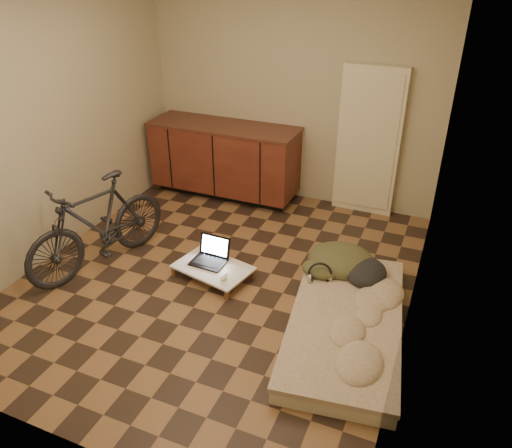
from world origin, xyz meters
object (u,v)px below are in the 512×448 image
at_px(futon, 345,323).
at_px(lap_desk, 213,268).
at_px(bicycle, 97,220).
at_px(laptop, 211,256).

relative_size(futon, lap_desk, 2.46).
height_order(bicycle, lap_desk, bicycle).
xyz_separation_m(futon, laptop, (-1.42, 0.35, 0.09)).
bearing_deg(laptop, futon, -12.16).
bearing_deg(lap_desk, futon, 1.38).
xyz_separation_m(bicycle, laptop, (1.04, 0.32, -0.34)).
distance_m(bicycle, lap_desk, 1.20).
bearing_deg(futon, lap_desk, 161.14).
height_order(bicycle, futon, bicycle).
relative_size(bicycle, laptop, 4.75).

